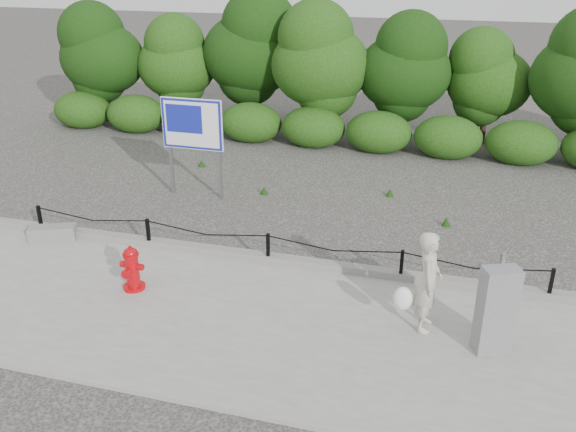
# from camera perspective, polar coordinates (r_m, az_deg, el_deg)

# --- Properties ---
(ground) EXTENTS (90.00, 90.00, 0.00)m
(ground) POSITION_cam_1_polar(r_m,az_deg,el_deg) (11.70, -1.85, -4.69)
(ground) COLOR #2D2B28
(ground) RESTS_ON ground
(sidewalk) EXTENTS (14.00, 4.00, 0.08)m
(sidewalk) POSITION_cam_1_polar(r_m,az_deg,el_deg) (10.06, -5.31, -9.72)
(sidewalk) COLOR gray
(sidewalk) RESTS_ON ground
(curb) EXTENTS (14.00, 0.22, 0.14)m
(curb) POSITION_cam_1_polar(r_m,az_deg,el_deg) (11.67, -1.79, -3.93)
(curb) COLOR slate
(curb) RESTS_ON sidewalk
(chain_barrier) EXTENTS (10.06, 0.06, 0.60)m
(chain_barrier) POSITION_cam_1_polar(r_m,az_deg,el_deg) (11.48, -1.88, -2.69)
(chain_barrier) COLOR black
(chain_barrier) RESTS_ON sidewalk
(treeline) EXTENTS (20.28, 3.51, 4.34)m
(treeline) POSITION_cam_1_polar(r_m,az_deg,el_deg) (19.18, 7.49, 14.11)
(treeline) COLOR black
(treeline) RESTS_ON ground
(fire_hydrant) EXTENTS (0.43, 0.44, 0.83)m
(fire_hydrant) POSITION_cam_1_polar(r_m,az_deg,el_deg) (10.95, -14.39, -4.80)
(fire_hydrant) COLOR #B7060C
(fire_hydrant) RESTS_ON sidewalk
(pedestrian) EXTENTS (0.70, 0.61, 1.65)m
(pedestrian) POSITION_cam_1_polar(r_m,az_deg,el_deg) (9.61, 12.84, -6.09)
(pedestrian) COLOR #B9B29E
(pedestrian) RESTS_ON sidewalk
(concrete_block) EXTENTS (0.97, 0.65, 0.29)m
(concrete_block) POSITION_cam_1_polar(r_m,az_deg,el_deg) (13.37, -21.17, -1.49)
(concrete_block) COLOR slate
(concrete_block) RESTS_ON sidewalk
(utility_cabinet) EXTENTS (0.60, 0.48, 1.52)m
(utility_cabinet) POSITION_cam_1_polar(r_m,az_deg,el_deg) (9.43, 18.90, -8.33)
(utility_cabinet) COLOR gray
(utility_cabinet) RESTS_ON sidewalk
(advertising_sign) EXTENTS (1.51, 0.13, 2.41)m
(advertising_sign) POSITION_cam_1_polar(r_m,az_deg,el_deg) (14.54, -8.95, 8.09)
(advertising_sign) COLOR slate
(advertising_sign) RESTS_ON ground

